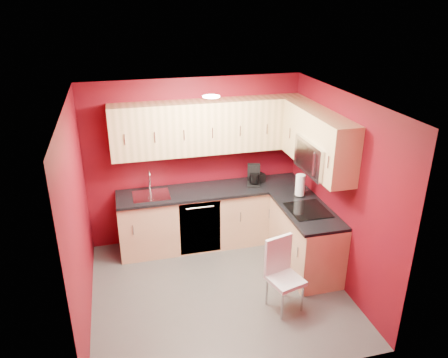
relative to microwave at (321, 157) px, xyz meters
name	(u,v)px	position (x,y,z in m)	size (l,w,h in m)	color
floor	(218,290)	(-1.39, -0.20, -1.66)	(3.20, 3.20, 0.00)	#444240
ceiling	(217,101)	(-1.39, -0.20, 0.84)	(3.20, 3.20, 0.00)	white
wall_back	(195,161)	(-1.39, 1.30, -0.41)	(3.20, 3.20, 0.00)	maroon
wall_front	(257,277)	(-1.39, -1.70, -0.41)	(3.20, 3.20, 0.00)	maroon
wall_left	(78,220)	(-2.99, -0.20, -0.41)	(3.00, 3.00, 0.00)	maroon
wall_right	(339,191)	(0.21, -0.20, -0.41)	(3.00, 3.00, 0.00)	maroon
base_cabinets_back	(213,217)	(-1.19, 1.00, -1.22)	(2.80, 0.60, 0.87)	#E6B583
base_cabinets_right	(305,239)	(-0.09, 0.05, -1.22)	(0.60, 1.30, 0.87)	#E6B583
countertop_back	(212,190)	(-1.19, 0.99, -0.77)	(2.80, 0.63, 0.04)	black
countertop_right	(307,210)	(-0.11, 0.04, -0.77)	(0.63, 1.27, 0.04)	black
upper_cabinets_back	(210,127)	(-1.19, 1.13, 0.17)	(2.80, 0.35, 0.75)	#E3BD80
upper_cabinets_right	(316,134)	(0.03, 0.24, 0.23)	(0.35, 1.55, 0.75)	#E3BD80
microwave	(321,157)	(0.00, 0.00, 0.00)	(0.42, 0.76, 0.42)	silver
cooktop	(308,210)	(-0.11, 0.00, -0.74)	(0.50, 0.55, 0.01)	black
sink	(151,193)	(-2.09, 1.00, -0.72)	(0.52, 0.42, 0.35)	silver
dishwasher_front	(200,228)	(-1.44, 0.71, -1.22)	(0.60, 0.02, 0.82)	black
downlight	(211,97)	(-1.39, 0.10, 0.82)	(0.20, 0.20, 0.01)	white
coffee_maker	(254,176)	(-0.56, 0.97, -0.59)	(0.19, 0.25, 0.31)	black
napkin_holder	(260,178)	(-0.43, 1.07, -0.68)	(0.12, 0.12, 0.13)	black
paper_towel	(300,185)	(-0.03, 0.46, -0.59)	(0.18, 0.18, 0.31)	white
dining_chair	(286,276)	(-0.69, -0.73, -1.20)	(0.37, 0.39, 0.92)	silver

